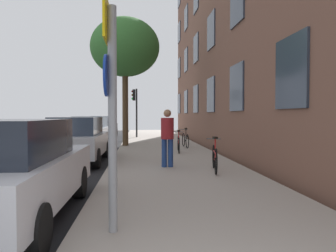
% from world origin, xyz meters
% --- Properties ---
extents(ground_plane, '(41.80, 41.80, 0.00)m').
position_xyz_m(ground_plane, '(-2.40, 15.00, 0.00)').
color(ground_plane, '#332D28').
extents(road_asphalt, '(7.00, 38.00, 0.01)m').
position_xyz_m(road_asphalt, '(-4.50, 15.00, 0.01)').
color(road_asphalt, black).
rests_on(road_asphalt, ground).
extents(sidewalk, '(4.20, 38.00, 0.12)m').
position_xyz_m(sidewalk, '(1.10, 15.00, 0.06)').
color(sidewalk, '#9E9389').
rests_on(sidewalk, ground).
extents(building_facade, '(0.56, 27.00, 13.22)m').
position_xyz_m(building_facade, '(3.69, 14.50, 6.63)').
color(building_facade, brown).
rests_on(building_facade, ground).
extents(sign_post, '(0.16, 0.60, 3.16)m').
position_xyz_m(sign_post, '(-0.42, 3.39, 1.95)').
color(sign_post, gray).
rests_on(sign_post, sidewalk).
extents(traffic_light, '(0.43, 0.24, 3.49)m').
position_xyz_m(traffic_light, '(-0.30, 22.70, 2.51)').
color(traffic_light, black).
rests_on(traffic_light, sidewalk).
extents(tree_near, '(3.55, 3.55, 6.59)m').
position_xyz_m(tree_near, '(-0.74, 16.01, 5.17)').
color(tree_near, '#4C3823').
rests_on(tree_near, sidewalk).
extents(bicycle_0, '(0.47, 1.74, 0.99)m').
position_xyz_m(bicycle_0, '(2.08, 7.95, 0.51)').
color(bicycle_0, black).
rests_on(bicycle_0, sidewalk).
extents(bicycle_1, '(0.42, 1.64, 0.95)m').
position_xyz_m(bicycle_1, '(1.65, 12.77, 0.49)').
color(bicycle_1, black).
rests_on(bicycle_1, sidewalk).
extents(bicycle_2, '(0.42, 1.67, 0.96)m').
position_xyz_m(bicycle_2, '(2.22, 14.76, 0.50)').
color(bicycle_2, black).
rests_on(bicycle_2, sidewalk).
extents(pedestrian_0, '(0.48, 0.48, 1.75)m').
position_xyz_m(pedestrian_0, '(0.82, 8.84, 1.12)').
color(pedestrian_0, navy).
rests_on(pedestrian_0, sidewalk).
extents(car_0, '(1.85, 4.40, 1.62)m').
position_xyz_m(car_0, '(-2.07, 4.27, 0.84)').
color(car_0, silver).
rests_on(car_0, road_asphalt).
extents(car_1, '(1.82, 4.17, 1.62)m').
position_xyz_m(car_1, '(-2.19, 10.71, 0.84)').
color(car_1, '#B7B7BC').
rests_on(car_1, road_asphalt).
extents(car_2, '(2.06, 4.06, 1.62)m').
position_xyz_m(car_2, '(-2.72, 17.56, 0.84)').
color(car_2, silver).
rests_on(car_2, road_asphalt).
extents(car_3, '(1.96, 4.02, 1.62)m').
position_xyz_m(car_3, '(-2.77, 24.66, 0.84)').
color(car_3, black).
rests_on(car_3, road_asphalt).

